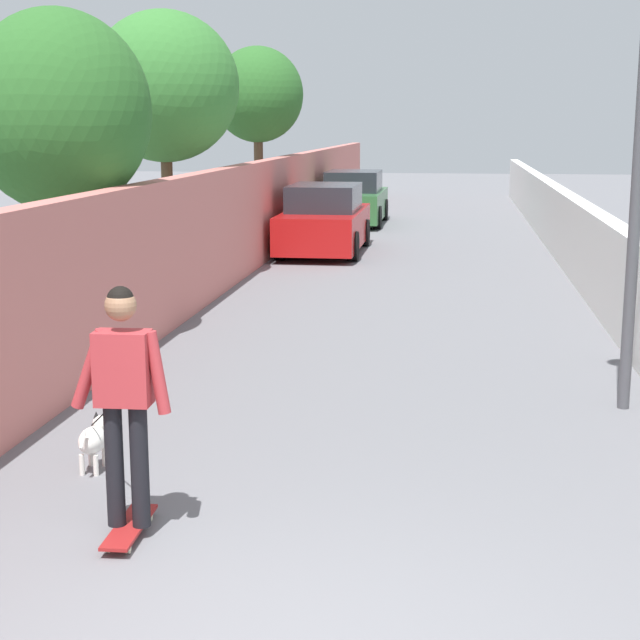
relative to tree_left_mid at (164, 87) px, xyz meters
The scene contains 11 objects.
ground_plane 5.74m from the tree_left_mid, 77.23° to the right, with size 80.00×80.00×0.00m, color slate.
wall_left 2.93m from the tree_left_mid, 129.44° to the right, with size 48.00×0.30×2.11m, color #CC726B.
fence_right 8.17m from the tree_left_mid, 97.49° to the right, with size 48.00×0.30×1.46m, color white.
tree_left_mid is the anchor object (origin of this frame).
tree_left_far 5.53m from the tree_left_mid, behind, with size 2.36×2.36×4.33m.
tree_left_distant 6.02m from the tree_left_mid, ahead, with size 2.19×2.19×4.71m.
skateboard 12.28m from the tree_left_mid, 165.02° to the right, with size 0.81×0.23×0.08m.
person_skateboarder 12.03m from the tree_left_mid, 165.02° to the right, with size 0.23×0.71×1.72m.
dog 10.86m from the tree_left_mid, 167.12° to the right, with size 1.58×0.86×1.06m.
car_near 5.65m from the tree_left_mid, 28.88° to the right, with size 4.30×1.80×1.54m.
car_far 11.39m from the tree_left_mid, 12.38° to the right, with size 4.16×1.80×1.54m.
Camera 1 is at (-4.67, -0.86, 2.89)m, focal length 54.95 mm.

